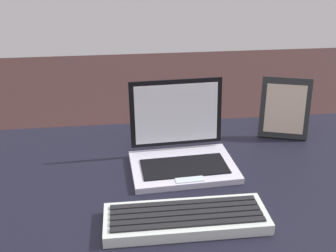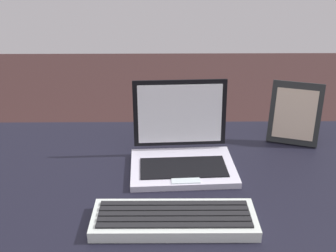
% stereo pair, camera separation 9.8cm
% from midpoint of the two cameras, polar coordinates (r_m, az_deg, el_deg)
% --- Properties ---
extents(desk, '(1.31, 0.65, 0.74)m').
position_cam_midpoint_polar(desk, '(1.06, 3.29, -11.44)').
color(desk, black).
rests_on(desk, ground).
extents(laptop_front, '(0.27, 0.21, 0.21)m').
position_cam_midpoint_polar(laptop_front, '(1.03, 4.72, -3.58)').
color(laptop_front, silver).
rests_on(laptop_front, desk).
extents(external_keyboard, '(0.34, 0.12, 0.03)m').
position_cam_midpoint_polar(external_keyboard, '(0.84, 4.12, -13.24)').
color(external_keyboard, silver).
rests_on(external_keyboard, desk).
extents(photo_frame, '(0.15, 0.09, 0.18)m').
position_cam_midpoint_polar(photo_frame, '(1.20, 19.96, 1.60)').
color(photo_frame, '#222525').
rests_on(photo_frame, desk).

